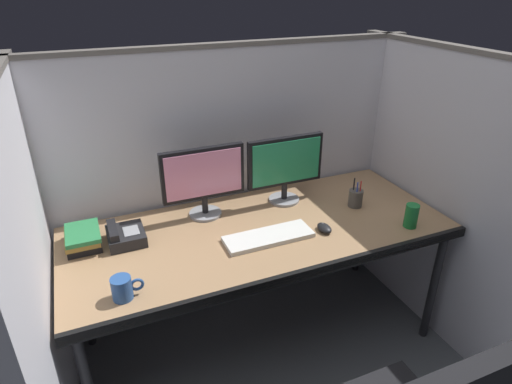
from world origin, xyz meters
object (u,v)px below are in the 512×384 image
Objects in this scene: keyboard_main at (269,237)px; book_stack at (83,238)px; desk at (261,238)px; coffee_mug at (123,288)px; monitor_right at (285,165)px; pen_cup at (356,198)px; computer_mouse at (324,228)px; soda_can at (411,216)px; monitor_left at (203,178)px; desk_phone at (125,235)px.

keyboard_main is 1.90× the size of book_stack.
desk is 0.84m from book_stack.
monitor_right is at bearing 27.67° from coffee_mug.
monitor_right reaches higher than keyboard_main.
desk is at bearing -177.42° from pen_cup.
monitor_right is 1.90× the size of book_stack.
computer_mouse is 0.76× the size of coffee_mug.
pen_cup is 1.30m from coffee_mug.
keyboard_main is at bearing 166.24° from soda_can.
monitor_left is 4.48× the size of computer_mouse.
desk_phone is at bearing 162.79° from soda_can.
monitor_right reaches higher than soda_can.
book_stack is 1.80× the size of coffee_mug.
desk is at bearing 91.46° from keyboard_main.
monitor_left reaches higher than computer_mouse.
desk is 10.00× the size of desk_phone.
soda_can is 1.40m from coffee_mug.
desk is 0.11m from keyboard_main.
computer_mouse is at bearing -17.23° from desk_phone.
desk is 11.64× the size of pen_cup.
monitor_left reaches higher than pen_cup.
keyboard_main is 3.52× the size of soda_can.
keyboard_main is at bearing -18.90° from book_stack.
keyboard_main is at bearing 13.47° from coffee_mug.
desk_phone is (-0.64, 0.24, 0.02)m from keyboard_main.
pen_cup is (-0.13, 0.29, -0.01)m from soda_can.
computer_mouse is 0.79× the size of soda_can.
soda_can is (0.46, -0.50, -0.15)m from monitor_right.
monitor_left is 2.63× the size of pen_cup.
book_stack is 1.39× the size of pen_cup.
pen_cup is at bearing 114.21° from soda_can.
monitor_left reaches higher than book_stack.
monitor_left is (-0.21, 0.25, 0.27)m from desk.
keyboard_main is at bearing -58.22° from monitor_left.
monitor_left is at bearing 13.16° from desk_phone.
soda_can is at bearing -0.16° from coffee_mug.
computer_mouse is 0.33m from pen_cup.
desk is 0.42m from monitor_left.
pen_cup reaches higher than desk.
monitor_right is (0.45, -0.02, 0.00)m from monitor_left.
monitor_right is at bearing 147.69° from pen_cup.
pen_cup is at bearing -6.70° from book_stack.
computer_mouse is 0.44m from soda_can.
pen_cup is 1.30× the size of coffee_mug.
coffee_mug is (-0.98, -0.13, 0.03)m from computer_mouse.
book_stack is (-0.61, -0.06, -0.17)m from monitor_left.
pen_cup reaches higher than computer_mouse.
coffee_mug reaches higher than computer_mouse.
desk_phone is (-0.63, 0.15, 0.08)m from desk.
monitor_right reaches higher than computer_mouse.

